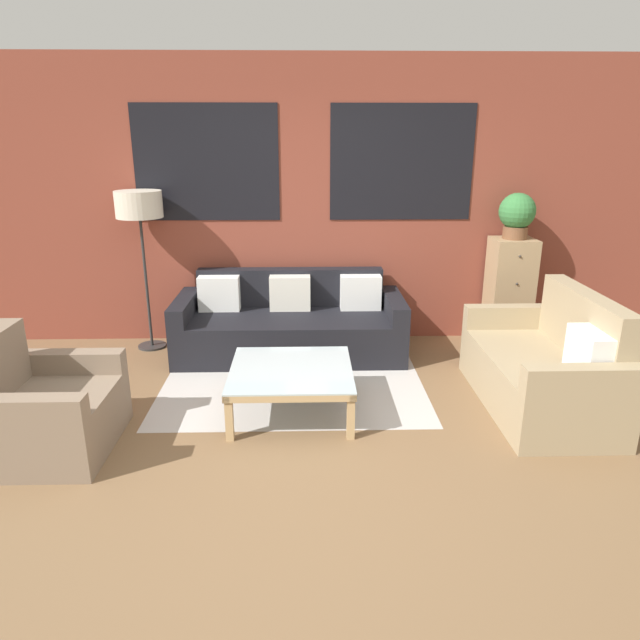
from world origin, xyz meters
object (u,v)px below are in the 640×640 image
at_px(armchair_corner, 45,411).
at_px(potted_plant, 517,214).
at_px(drawer_cabinet, 509,292).
at_px(floor_lamp, 139,211).
at_px(settee_vintage, 545,369).
at_px(couch_dark, 290,325).
at_px(coffee_table, 291,374).

bearing_deg(armchair_corner, potted_plant, 27.49).
bearing_deg(drawer_cabinet, floor_lamp, -179.65).
distance_m(settee_vintage, floor_lamp, 3.87).
distance_m(settee_vintage, armchair_corner, 3.68).
height_order(couch_dark, drawer_cabinet, drawer_cabinet).
xyz_separation_m(couch_dark, settee_vintage, (2.02, -1.23, 0.03)).
distance_m(settee_vintage, drawer_cabinet, 1.48).
distance_m(settee_vintage, potted_plant, 1.78).
height_order(armchair_corner, floor_lamp, floor_lamp).
relative_size(drawer_cabinet, potted_plant, 2.46).
xyz_separation_m(couch_dark, armchair_corner, (-1.62, -1.78, -0.01)).
height_order(settee_vintage, potted_plant, potted_plant).
distance_m(couch_dark, drawer_cabinet, 2.24).
bearing_deg(couch_dark, potted_plant, 5.59).
bearing_deg(couch_dark, coffee_table, -88.29).
relative_size(couch_dark, drawer_cabinet, 2.00).
bearing_deg(settee_vintage, armchair_corner, -171.48).
relative_size(couch_dark, armchair_corner, 2.41).
xyz_separation_m(couch_dark, drawer_cabinet, (2.21, 0.22, 0.26)).
relative_size(armchair_corner, drawer_cabinet, 0.83).
bearing_deg(armchair_corner, couch_dark, 47.65).
xyz_separation_m(armchair_corner, coffee_table, (1.66, 0.50, 0.04)).
relative_size(couch_dark, floor_lamp, 1.40).
height_order(coffee_table, potted_plant, potted_plant).
xyz_separation_m(settee_vintage, armchair_corner, (-3.64, -0.55, -0.03)).
bearing_deg(drawer_cabinet, coffee_table, -145.44).
bearing_deg(potted_plant, settee_vintage, -97.41).
bearing_deg(couch_dark, settee_vintage, -31.32).
relative_size(armchair_corner, potted_plant, 2.04).
relative_size(coffee_table, potted_plant, 2.09).
xyz_separation_m(couch_dark, coffee_table, (0.04, -1.28, 0.03)).
bearing_deg(coffee_table, floor_lamp, 134.61).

